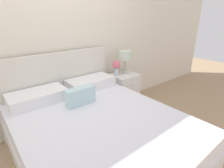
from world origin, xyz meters
name	(u,v)px	position (x,y,z in m)	size (l,w,h in m)	color
ground_plane	(63,121)	(0.00, 0.00, 0.00)	(12.00, 12.00, 0.00)	tan
wall_back	(51,36)	(0.00, 0.07, 1.30)	(8.00, 0.06, 2.60)	silver
bed	(95,133)	(0.00, -0.92, 0.30)	(1.61, 1.98, 1.09)	white
nightstand	(124,90)	(1.09, -0.22, 0.30)	(0.44, 0.41, 0.60)	white
table_lamp	(125,56)	(1.14, -0.17, 0.90)	(0.24, 0.24, 0.39)	beige
flower_vase	(116,66)	(0.94, -0.17, 0.77)	(0.14, 0.14, 0.26)	silver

